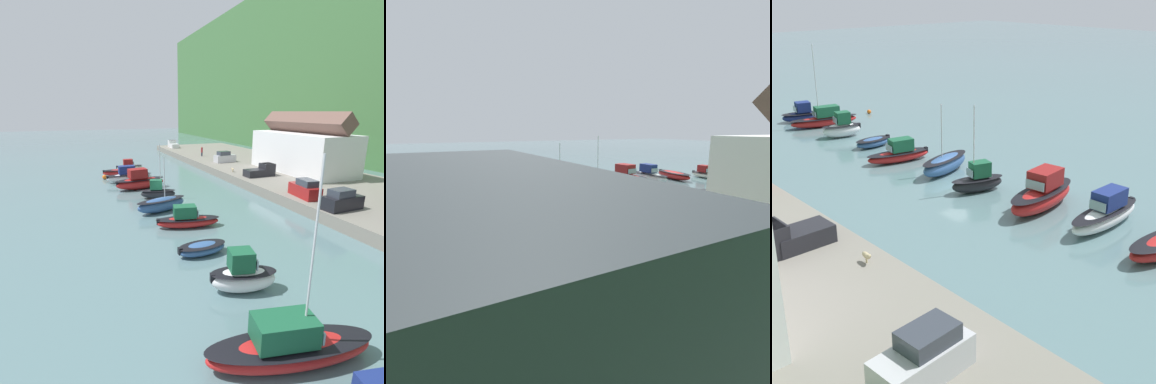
# 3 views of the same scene
# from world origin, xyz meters

# --- Properties ---
(ground_plane) EXTENTS (320.00, 320.00, 0.00)m
(ground_plane) POSITION_xyz_m (0.00, 0.00, 0.00)
(ground_plane) COLOR slate
(moored_boat_0) EXTENTS (1.91, 5.16, 2.08)m
(moored_boat_0) POSITION_xyz_m (-23.23, -0.33, 0.73)
(moored_boat_0) COLOR white
(moored_boat_0) RESTS_ON ground_plane
(moored_boat_1) EXTENTS (3.41, 8.02, 1.26)m
(moored_boat_1) POSITION_xyz_m (-17.83, -2.00, 0.67)
(moored_boat_1) COLOR red
(moored_boat_1) RESTS_ON ground_plane
(moored_boat_2) EXTENTS (2.07, 7.37, 2.66)m
(moored_boat_2) POSITION_xyz_m (-12.79, -2.19, 0.97)
(moored_boat_2) COLOR white
(moored_boat_2) RESTS_ON ground_plane
(moored_boat_3) EXTENTS (3.36, 7.62, 3.01)m
(moored_boat_3) POSITION_xyz_m (-7.74, -1.45, 1.12)
(moored_boat_3) COLOR red
(moored_boat_3) RESTS_ON ground_plane
(moored_boat_4) EXTENTS (2.82, 4.80, 7.13)m
(moored_boat_4) POSITION_xyz_m (-1.93, -0.33, 0.92)
(moored_boat_4) COLOR black
(moored_boat_4) RESTS_ON ground_plane
(moored_boat_5) EXTENTS (3.46, 6.39, 6.28)m
(moored_boat_5) POSITION_xyz_m (3.33, -1.31, 0.86)
(moored_boat_5) COLOR #33568E
(moored_boat_5) RESTS_ON ground_plane
(moored_boat_6) EXTENTS (3.14, 6.54, 2.20)m
(moored_boat_6) POSITION_xyz_m (8.83, -0.27, 0.78)
(moored_boat_6) COLOR red
(moored_boat_6) RESTS_ON ground_plane
(moored_boat_7) EXTENTS (2.09, 4.21, 0.93)m
(moored_boat_7) POSITION_xyz_m (14.71, -1.21, 0.51)
(moored_boat_7) COLOR #33568E
(moored_boat_7) RESTS_ON ground_plane
(moored_boat_8) EXTENTS (2.72, 4.58, 2.80)m
(moored_boat_8) POSITION_xyz_m (20.25, -0.79, 1.03)
(moored_boat_8) COLOR white
(moored_boat_8) RESTS_ON ground_plane
(parked_car_1) EXTENTS (1.96, 4.27, 2.16)m
(parked_car_1) POSITION_xyz_m (13.11, 15.04, 2.22)
(parked_car_1) COLOR black
(parked_car_1) RESTS_ON quay_promenade
(parked_car_3) EXTENTS (4.40, 2.33, 2.16)m
(parked_car_3) POSITION_xyz_m (8.06, 14.76, 2.22)
(parked_car_3) COLOR maroon
(parked_car_3) RESTS_ON quay_promenade
(pickup_truck_1) EXTENTS (2.08, 4.77, 1.90)m
(pickup_truck_1) POSITION_xyz_m (-3.85, 16.85, 2.12)
(pickup_truck_1) COLOR black
(pickup_truck_1) RESTS_ON quay_promenade
(dog_on_quay) EXTENTS (0.88, 0.36, 0.68)m
(dog_on_quay) POSITION_xyz_m (-8.25, 14.18, 1.76)
(dog_on_quay) COLOR tan
(dog_on_quay) RESTS_ON quay_promenade
(mooring_buoy_1) EXTENTS (0.75, 0.75, 0.75)m
(mooring_buoy_1) POSITION_xyz_m (-16.29, -5.67, 0.38)
(mooring_buoy_1) COLOR orange
(mooring_buoy_1) RESTS_ON ground_plane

